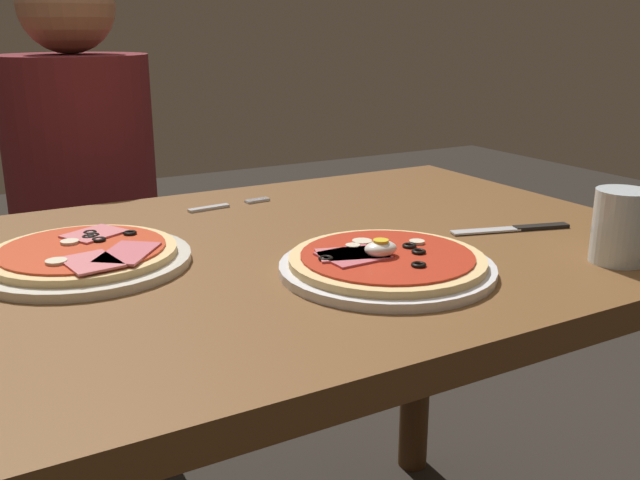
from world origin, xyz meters
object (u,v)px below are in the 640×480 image
Objects in this scene: knife at (519,228)px; dining_table at (245,327)px; fork at (223,206)px; water_glass_near at (620,231)px; diner_person at (89,244)px; pizza_across_left at (84,257)px; pizza_foreground at (386,264)px.

dining_table is at bearing 165.98° from knife.
knife is at bearing -14.02° from dining_table.
fork is at bearing 133.21° from knife.
fork is at bearing 122.30° from water_glass_near.
dining_table is 1.08× the size of diner_person.
pizza_across_left is 0.71m from diner_person.
water_glass_near is at bearing -21.78° from pizza_foreground.
fork is at bearing 73.23° from dining_table.
knife reaches higher than dining_table.
fork is 0.13× the size of diner_person.
water_glass_near is 0.63× the size of fork.
pizza_foreground is at bearing 158.22° from water_glass_near.
diner_person reaches higher than pizza_across_left.
dining_table is 4.52× the size of pizza_across_left.
pizza_foreground is 0.40m from pizza_across_left.
knife reaches higher than fork.
fork is at bearing 35.64° from pizza_across_left.
fork is (0.08, 0.26, 0.11)m from dining_table.
pizza_across_left is 1.79× the size of fork.
water_glass_near is (0.63, -0.34, 0.03)m from pizza_across_left.
dining_table is at bearing 146.06° from water_glass_near.
pizza_across_left is (-0.20, 0.06, 0.12)m from dining_table.
diner_person is (-0.14, 0.47, -0.17)m from fork.
fork is at bearing 96.61° from pizza_foreground.
knife is 0.98m from diner_person.
fork is (0.28, 0.20, -0.01)m from pizza_across_left.
knife is at bearing 120.29° from diner_person.
knife is (0.34, -0.37, 0.00)m from fork.
pizza_across_left is at bearing 165.30° from knife.
knife is at bearing 90.28° from water_glass_near.
water_glass_near is (0.42, -0.28, 0.16)m from dining_table.
pizza_foreground reaches higher than pizza_across_left.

